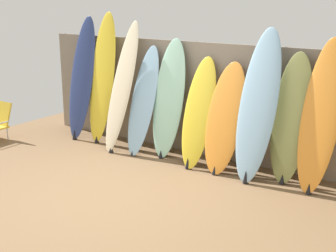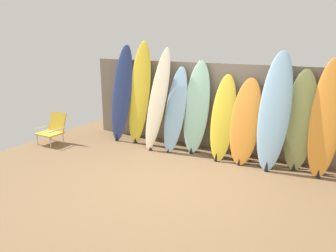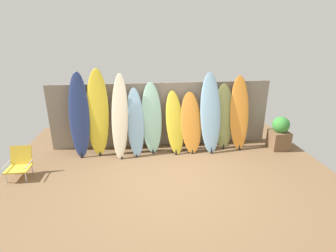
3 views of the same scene
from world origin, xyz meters
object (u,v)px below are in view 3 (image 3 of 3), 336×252
at_px(surfboard_cream_2, 120,117).
at_px(surfboard_skyblue_3, 135,123).
at_px(planter_box, 280,133).
at_px(surfboard_yellow_1, 98,113).
at_px(surfboard_skyblue_7, 210,114).
at_px(surfboard_orange_6, 191,123).
at_px(surfboard_olive_8, 224,117).
at_px(surfboard_yellow_5, 175,123).
at_px(surfboard_navy_0, 79,116).
at_px(beach_chair, 20,162).
at_px(surfboard_orange_9, 239,113).
at_px(surfboard_seafoam_4, 152,118).

height_order(surfboard_cream_2, surfboard_skyblue_3, surfboard_cream_2).
xyz_separation_m(surfboard_skyblue_3, planter_box, (3.94, -0.21, -0.40)).
bearing_deg(surfboard_cream_2, surfboard_skyblue_3, 8.44).
distance_m(surfboard_yellow_1, surfboard_skyblue_7, 2.96).
distance_m(surfboard_yellow_1, surfboard_orange_6, 2.47).
distance_m(surfboard_skyblue_7, surfboard_olive_8, 0.47).
distance_m(surfboard_cream_2, planter_box, 4.37).
height_order(surfboard_yellow_5, planter_box, surfboard_yellow_5).
bearing_deg(surfboard_orange_6, surfboard_olive_8, 6.84).
height_order(surfboard_orange_6, planter_box, surfboard_orange_6).
relative_size(surfboard_navy_0, surfboard_skyblue_3, 1.25).
bearing_deg(surfboard_skyblue_3, surfboard_navy_0, 177.00).
height_order(surfboard_skyblue_7, beach_chair, surfboard_skyblue_7).
distance_m(surfboard_skyblue_3, surfboard_skyblue_7, 2.01).
bearing_deg(surfboard_orange_9, surfboard_skyblue_3, -179.11).
bearing_deg(surfboard_orange_9, surfboard_yellow_5, -178.67).
bearing_deg(surfboard_yellow_1, beach_chair, -147.58).
bearing_deg(beach_chair, surfboard_cream_2, 15.89).
height_order(surfboard_yellow_1, surfboard_olive_8, surfboard_yellow_1).
bearing_deg(surfboard_olive_8, surfboard_yellow_1, -179.90).
distance_m(surfboard_cream_2, beach_chair, 2.49).
height_order(surfboard_seafoam_4, surfboard_yellow_5, surfboard_seafoam_4).
bearing_deg(surfboard_yellow_1, surfboard_seafoam_4, -0.24).
bearing_deg(surfboard_yellow_5, surfboard_orange_6, -0.84).
distance_m(surfboard_navy_0, surfboard_olive_8, 3.84).
bearing_deg(beach_chair, surfboard_navy_0, 34.84).
bearing_deg(planter_box, surfboard_orange_9, 167.13).
bearing_deg(surfboard_orange_9, surfboard_yellow_1, 179.13).
height_order(surfboard_navy_0, surfboard_seafoam_4, surfboard_navy_0).
xyz_separation_m(surfboard_navy_0, planter_box, (5.36, -0.28, -0.62)).
bearing_deg(surfboard_skyblue_3, planter_box, -3.05).
height_order(surfboard_seafoam_4, planter_box, surfboard_seafoam_4).
relative_size(surfboard_cream_2, beach_chair, 3.21).
xyz_separation_m(surfboard_cream_2, surfboard_yellow_5, (1.43, 0.06, -0.25)).
xyz_separation_m(surfboard_yellow_5, surfboard_skyblue_7, (0.96, -0.04, 0.24)).
bearing_deg(surfboard_navy_0, surfboard_skyblue_3, -3.00).
xyz_separation_m(surfboard_yellow_1, surfboard_orange_9, (3.79, -0.06, -0.13)).
height_order(surfboard_yellow_1, surfboard_orange_9, surfboard_yellow_1).
bearing_deg(surfboard_skyblue_7, surfboard_cream_2, -179.44).
relative_size(surfboard_orange_6, beach_chair, 2.40).
distance_m(surfboard_yellow_5, surfboard_olive_8, 1.38).
relative_size(surfboard_seafoam_4, beach_chair, 2.83).
distance_m(surfboard_navy_0, surfboard_yellow_1, 0.47).
relative_size(surfboard_yellow_1, surfboard_cream_2, 1.06).
xyz_separation_m(surfboard_yellow_1, surfboard_skyblue_3, (0.96, -0.10, -0.26)).
bearing_deg(surfboard_olive_8, surfboard_skyblue_7, -161.36).
distance_m(surfboard_skyblue_3, surfboard_yellow_5, 1.04).
bearing_deg(surfboard_yellow_5, surfboard_yellow_1, 177.15).
bearing_deg(surfboard_orange_9, surfboard_navy_0, 179.59).
bearing_deg(beach_chair, surfboard_skyblue_3, 14.01).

